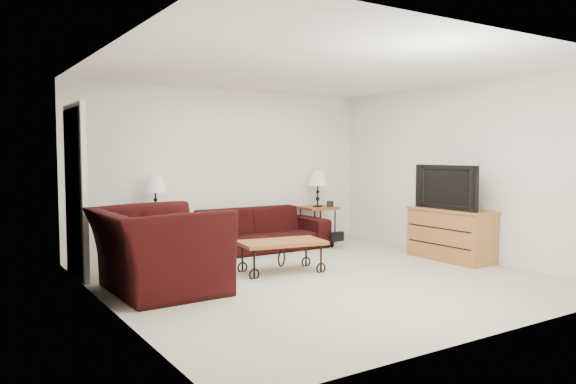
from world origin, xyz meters
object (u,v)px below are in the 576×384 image
object	(u,v)px
side_table_right	(318,224)
coffee_table	(282,256)
sofa	(257,230)
lamp_right	(318,189)
television	(451,187)
lamp_left	(155,196)
side_table_left	(156,238)
backpack	(332,233)
armchair	(158,250)
tv_stand	(451,234)

from	to	relation	value
side_table_right	coffee_table	world-z (taller)	side_table_right
coffee_table	side_table_right	bearing A→B (deg)	43.52
sofa	side_table_right	world-z (taller)	sofa
sofa	lamp_right	xyz separation A→B (m)	(1.28, 0.18, 0.58)
coffee_table	television	bearing A→B (deg)	-13.92
lamp_left	coffee_table	bearing A→B (deg)	-58.26
sofa	side_table_right	bearing A→B (deg)	7.98
side_table_left	backpack	xyz separation A→B (m)	(2.70, -0.58, -0.07)
coffee_table	television	world-z (taller)	television
sofa	armchair	xyz separation A→B (m)	(-2.15, -1.62, 0.13)
lamp_right	television	distance (m)	2.39
lamp_right	coffee_table	distance (m)	2.56
side_table_left	armchair	bearing A→B (deg)	-108.71
side_table_right	side_table_left	bearing A→B (deg)	180.00
armchair	tv_stand	bearing A→B (deg)	-98.47
side_table_right	sofa	bearing A→B (deg)	-172.02
tv_stand	side_table_left	bearing A→B (deg)	146.74
side_table_right	lamp_left	distance (m)	2.89
sofa	television	size ratio (longest dim) A/B	2.08
side_table_left	lamp_right	bearing A→B (deg)	-0.00
side_table_left	lamp_left	xyz separation A→B (m)	(0.00, 0.00, 0.60)
lamp_right	television	xyz separation A→B (m)	(0.65, -2.29, 0.13)
coffee_table	backpack	size ratio (longest dim) A/B	2.28
side_table_left	lamp_left	size ratio (longest dim) A/B	1.00
side_table_right	television	size ratio (longest dim) A/B	0.56
side_table_left	armchair	world-z (taller)	armchair
television	backpack	xyz separation A→B (m)	(-0.78, 1.71, -0.80)
side_table_left	sofa	bearing A→B (deg)	-6.66
side_table_right	lamp_right	xyz separation A→B (m)	(0.00, 0.00, 0.60)
lamp_right	armchair	size ratio (longest dim) A/B	0.43
side_table_left	television	bearing A→B (deg)	-33.41
sofa	lamp_left	xyz separation A→B (m)	(-1.54, 0.18, 0.57)
lamp_right	coffee_table	bearing A→B (deg)	-136.48
lamp_left	tv_stand	xyz separation A→B (m)	(3.50, -2.29, -0.54)
coffee_table	tv_stand	distance (m)	2.53
armchair	tv_stand	distance (m)	4.14
lamp_left	armchair	size ratio (longest dim) A/B	0.43
coffee_table	side_table_left	bearing A→B (deg)	121.74
armchair	television	size ratio (longest dim) A/B	1.31
armchair	side_table_left	bearing A→B (deg)	-20.29
side_table_right	tv_stand	world-z (taller)	tv_stand
tv_stand	backpack	xyz separation A→B (m)	(-0.80, 1.71, -0.13)
lamp_left	tv_stand	size ratio (longest dim) A/B	0.50
sofa	coffee_table	distance (m)	1.60
coffee_table	armchair	xyz separation A→B (m)	(-1.65, -0.11, 0.26)
side_table_left	television	distance (m)	4.23
side_table_right	backpack	world-z (taller)	side_table_right
side_table_left	coffee_table	distance (m)	1.99
tv_stand	side_table_right	bearing A→B (deg)	106.28
armchair	lamp_right	bearing A→B (deg)	-63.96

